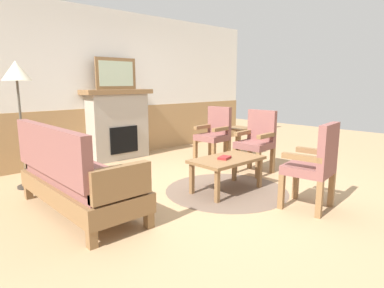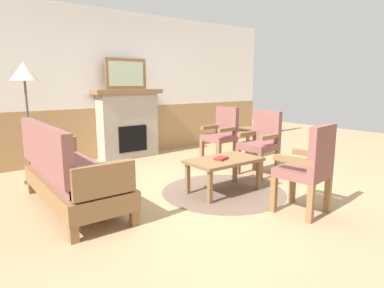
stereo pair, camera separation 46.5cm
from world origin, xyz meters
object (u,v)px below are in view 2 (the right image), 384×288
couch (70,174)px  armchair_front_left (309,165)px  fireplace (128,123)px  side_table (248,134)px  armchair_near_fireplace (261,140)px  armchair_by_window_left (222,132)px  book_on_table (221,158)px  coffee_table (224,163)px  floor_lamp_by_couch (24,79)px  framed_picture (126,74)px

couch → armchair_front_left: bearing=-40.6°
fireplace → side_table: bearing=-36.1°
fireplace → armchair_near_fireplace: bearing=-64.8°
armchair_near_fireplace → armchair_by_window_left: same height
book_on_table → armchair_near_fireplace: size_ratio=0.19×
book_on_table → armchair_by_window_left: bearing=47.4°
armchair_near_fireplace → side_table: armchair_near_fireplace is taller
side_table → fireplace: bearing=143.9°
coffee_table → fireplace: bearing=91.2°
armchair_front_left → floor_lamp_by_couch: floor_lamp_by_couch is taller
floor_lamp_by_couch → couch: bearing=-84.4°
fireplace → armchair_by_window_left: (1.13, -1.38, -0.11)m
framed_picture → book_on_table: framed_picture is taller
coffee_table → floor_lamp_by_couch: (-1.89, 1.93, 1.06)m
couch → coffee_table: bearing=-19.3°
coffee_table → framed_picture: bearing=91.2°
armchair_by_window_left → side_table: 0.72m
coffee_table → armchair_front_left: armchair_front_left is taller
fireplace → armchair_front_left: bearing=-85.6°
coffee_table → floor_lamp_by_couch: floor_lamp_by_couch is taller
fireplace → couch: fireplace is taller
armchair_near_fireplace → floor_lamp_by_couch: size_ratio=0.58×
book_on_table → fireplace: bearing=90.0°
armchair_near_fireplace → armchair_front_left: (-0.81, -1.37, 0.00)m
fireplace → couch: 2.63m
armchair_near_fireplace → armchair_by_window_left: size_ratio=1.00×
coffee_table → armchair_by_window_left: size_ratio=0.98×
coffee_table → floor_lamp_by_couch: bearing=134.4°
armchair_front_left → side_table: bearing=56.5°
coffee_table → armchair_by_window_left: (1.08, 1.23, 0.15)m
fireplace → armchair_near_fireplace: fireplace is taller
framed_picture → floor_lamp_by_couch: (-1.83, -0.67, -0.11)m
armchair_by_window_left → floor_lamp_by_couch: bearing=166.7°
armchair_front_left → floor_lamp_by_couch: 3.79m
armchair_near_fireplace → side_table: 1.24m
couch → armchair_near_fireplace: bearing=-6.8°
framed_picture → coffee_table: 2.86m
coffee_table → floor_lamp_by_couch: 2.90m
fireplace → couch: bearing=-130.6°
armchair_near_fireplace → side_table: size_ratio=1.78×
armchair_front_left → side_table: (1.56, 2.35, -0.10)m
armchair_by_window_left → armchair_front_left: (-0.85, -2.31, 0.00)m
armchair_by_window_left → floor_lamp_by_couch: size_ratio=0.58×
side_table → coffee_table: bearing=-144.6°
fireplace → book_on_table: bearing=-90.0°
armchair_by_window_left → armchair_near_fireplace: bearing=-92.5°
armchair_by_window_left → framed_picture: bearing=129.4°
book_on_table → floor_lamp_by_couch: 2.85m
armchair_near_fireplace → armchair_front_left: size_ratio=1.00×
coffee_table → side_table: 2.19m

